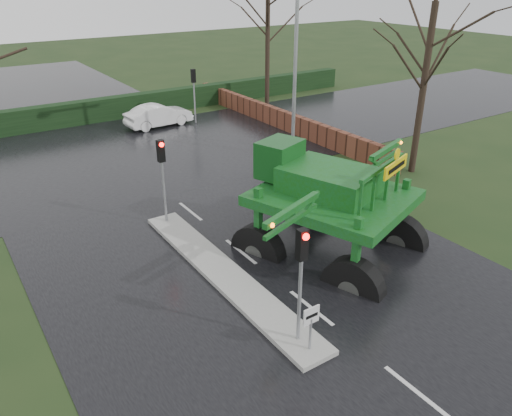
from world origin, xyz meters
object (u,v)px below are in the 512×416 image
street_light_right (291,40)px  crop_sprayer (352,216)px  traffic_signal_far (194,84)px  traffic_signal_near (301,262)px  keep_left_sign (311,322)px  white_sedan (160,126)px  traffic_signal_mid (162,164)px

street_light_right → crop_sprayer: size_ratio=1.11×
traffic_signal_far → street_light_right: street_light_right is taller
traffic_signal_near → traffic_signal_far: bearing=69.6°
keep_left_sign → traffic_signal_far: size_ratio=0.38×
crop_sprayer → white_sedan: size_ratio=2.07×
traffic_signal_far → white_sedan: bearing=-13.8°
keep_left_sign → traffic_signal_near: traffic_signal_near is taller
traffic_signal_far → street_light_right: bearing=101.9°
street_light_right → keep_left_sign: bearing=-125.1°
keep_left_sign → crop_sprayer: crop_sprayer is taller
keep_left_sign → street_light_right: bearing=54.9°
keep_left_sign → traffic_signal_mid: bearing=90.0°
street_light_right → white_sedan: size_ratio=2.30×
traffic_signal_near → traffic_signal_mid: size_ratio=1.00×
traffic_signal_near → crop_sprayer: bearing=23.8°
street_light_right → white_sedan: street_light_right is taller
traffic_signal_near → traffic_signal_mid: (0.00, 8.50, 0.00)m
keep_left_sign → street_light_right: (9.49, 13.50, 4.93)m
street_light_right → white_sedan: 11.22m
keep_left_sign → street_light_right: size_ratio=0.14×
keep_left_sign → traffic_signal_far: (7.80, 21.51, 1.53)m
street_light_right → crop_sprayer: (-6.49, -11.68, -3.49)m
crop_sprayer → white_sedan: 20.56m
traffic_signal_near → crop_sprayer: crop_sprayer is taller
traffic_signal_mid → white_sedan: traffic_signal_mid is taller
traffic_signal_near → crop_sprayer: (3.01, 1.33, -0.09)m
crop_sprayer → traffic_signal_near: bearing=-175.6°
traffic_signal_far → crop_sprayer: 20.26m
keep_left_sign → traffic_signal_far: 22.93m
white_sedan → traffic_signal_mid: bearing=153.0°
traffic_signal_mid → crop_sprayer: 7.78m
street_light_right → crop_sprayer: bearing=-119.0°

